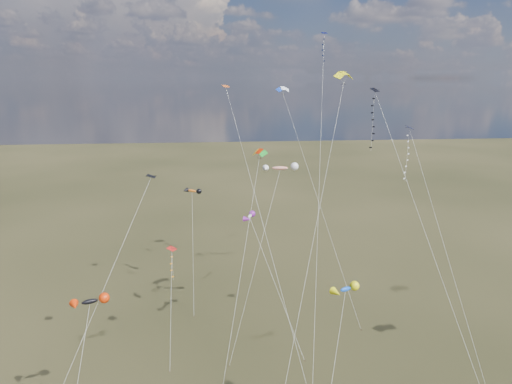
{
  "coord_description": "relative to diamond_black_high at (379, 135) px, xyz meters",
  "views": [
    {
      "loc": [
        -4.87,
        -31.65,
        31.46
      ],
      "look_at": [
        0.0,
        18.0,
        19.0
      ],
      "focal_mm": 32.0,
      "sensor_mm": 36.0,
      "label": 1
    }
  ],
  "objects": [
    {
      "name": "novelty_black_orange",
      "position": [
        -28.57,
        -5.51,
        -14.34
      ],
      "size": [
        3.09,
        8.73,
        12.04
      ],
      "color": "black",
      "rests_on": "ground"
    },
    {
      "name": "parafoil_yellow",
      "position": [
        -1.95,
        6.99,
        6.06
      ],
      "size": [
        12.0,
        20.77,
        32.68
      ],
      "color": "yellow",
      "rests_on": "ground"
    },
    {
      "name": "diamond_black_high",
      "position": [
        0.0,
        0.0,
        0.0
      ],
      "size": [
        7.48,
        18.99,
        30.53
      ],
      "color": "black",
      "rests_on": "ground"
    },
    {
      "name": "novelty_white_purple",
      "position": [
        -12.66,
        6.89,
        -10.44
      ],
      "size": [
        6.5,
        7.96,
        15.86
      ],
      "color": "silver",
      "rests_on": "ground"
    },
    {
      "name": "diamond_orange_center",
      "position": [
        -12.65,
        8.39,
        -5.27
      ],
      "size": [
        7.93,
        23.08,
        30.62
      ],
      "color": "#D5571B",
      "rests_on": "ground"
    },
    {
      "name": "diamond_black_mid",
      "position": [
        -25.99,
        -1.69,
        -10.13
      ],
      "size": [
        10.1,
        13.73,
        21.79
      ],
      "color": "black",
      "rests_on": "ground"
    },
    {
      "name": "diamond_navy_right",
      "position": [
        5.12,
        3.19,
        -3.74
      ],
      "size": [
        4.88,
        15.05,
        26.33
      ],
      "color": "#101550",
      "rests_on": "ground"
    },
    {
      "name": "diamond_red_low",
      "position": [
        -22.0,
        5.81,
        -16.1
      ],
      "size": [
        1.27,
        7.24,
        12.16
      ],
      "color": "#B01914",
      "rests_on": "ground"
    },
    {
      "name": "parafoil_tricolor",
      "position": [
        -11.59,
        6.92,
        -2.74
      ],
      "size": [
        6.26,
        13.48,
        23.79
      ],
      "color": "gold",
      "rests_on": "ground"
    },
    {
      "name": "novelty_blue_yellow",
      "position": [
        -6.07,
        -10.62,
        -11.73
      ],
      "size": [
        5.23,
        8.25,
        14.63
      ],
      "color": "blue",
      "rests_on": "ground"
    },
    {
      "name": "diamond_navy_tall",
      "position": [
        -2.21,
        15.84,
        6.21
      ],
      "size": [
        6.75,
        26.5,
        37.53
      ],
      "color": "#080B47",
      "rests_on": "ground"
    },
    {
      "name": "novelty_orange_black",
      "position": [
        -20.13,
        21.93,
        -10.82
      ],
      "size": [
        2.84,
        11.81,
        15.51
      ],
      "color": "orange",
      "rests_on": "ground"
    },
    {
      "name": "parafoil_blue_white",
      "position": [
        -5.67,
        26.7,
        3.89
      ],
      "size": [
        8.44,
        21.76,
        30.53
      ],
      "color": "blue",
      "rests_on": "ground"
    },
    {
      "name": "novelty_redwhite_stripe",
      "position": [
        -8.64,
        10.14,
        -5.26
      ],
      "size": [
        9.16,
        11.1,
        21.2
      ],
      "color": "#F13409",
      "rests_on": "ground"
    }
  ]
}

